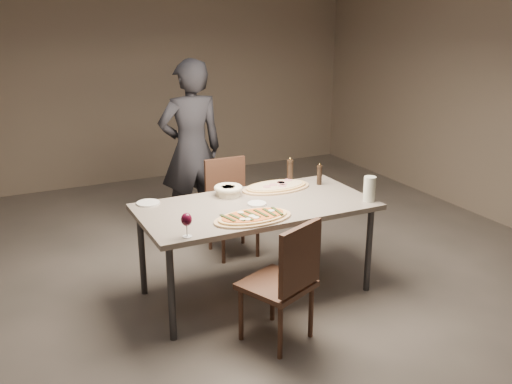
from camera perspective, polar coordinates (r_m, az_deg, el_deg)
name	(u,v)px	position (r m, az deg, el deg)	size (l,w,h in m)	color
room	(256,121)	(4.22, 0.00, 7.11)	(7.00, 7.00, 7.00)	#5A534D
dining_table	(256,211)	(4.41, 0.00, -1.94)	(1.80, 0.90, 0.75)	gray
zucchini_pizza	(253,217)	(4.08, -0.31, -2.53)	(0.59, 0.33, 0.05)	tan
ham_pizza	(276,187)	(4.76, 2.03, 0.53)	(0.60, 0.33, 0.04)	tan
bread_basket	(228,190)	(4.58, -2.79, 0.23)	(0.23, 0.23, 0.08)	beige
oil_dish	(257,204)	(4.37, 0.09, -1.19)	(0.14, 0.14, 0.02)	white
pepper_mill_left	(290,171)	(4.91, 3.42, 2.13)	(0.06, 0.06, 0.22)	black
pepper_mill_right	(319,175)	(4.88, 6.36, 1.74)	(0.05, 0.05, 0.19)	black
carafe	(370,189)	(4.52, 11.28, 0.31)	(0.09, 0.09, 0.20)	silver
wine_glass	(187,220)	(3.77, -6.96, -2.83)	(0.08, 0.08, 0.17)	silver
side_plate	(148,203)	(4.48, -10.74, -1.08)	(0.18, 0.18, 0.01)	white
chair_near	(286,277)	(3.82, 3.07, -8.48)	(0.55, 0.55, 0.89)	#42281C
chair_far	(230,201)	(5.27, -2.65, -0.88)	(0.42, 0.42, 0.87)	#42281C
diner	(191,150)	(5.57, -6.49, 4.20)	(0.64, 0.42, 1.75)	black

